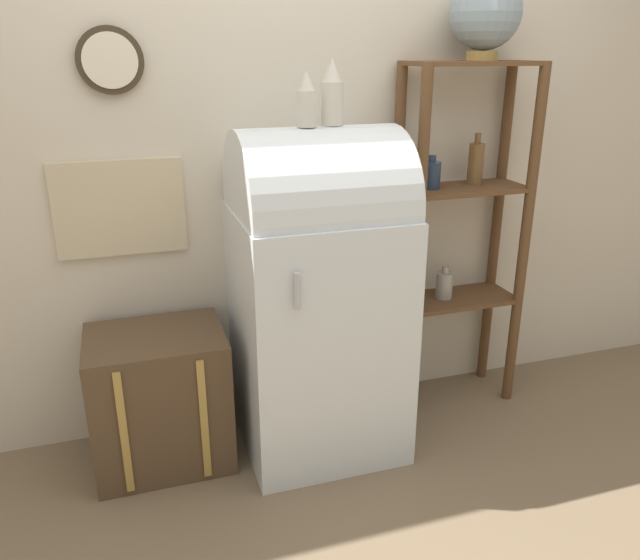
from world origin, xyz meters
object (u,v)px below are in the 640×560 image
Objects in this scene: vase_left at (306,101)px; vase_center at (332,94)px; refrigerator at (318,290)px; globe at (486,14)px; suitcase_trunk at (160,398)px.

vase_center reaches higher than vase_left.
globe is (0.80, 0.15, 1.10)m from refrigerator.
refrigerator is 0.80m from vase_center.
vase_center is at bearing -3.73° from suitcase_trunk.
refrigerator is 5.66× the size of vase_center.
refrigerator is 4.12× the size of globe.
vase_left is at bearing -6.85° from suitcase_trunk.
globe is 0.80m from vase_center.
refrigerator is 2.38× the size of suitcase_trunk.
refrigerator is at bearing 16.98° from vase_left.
suitcase_trunk is 1.45m from vase_center.
suitcase_trunk is (-0.69, 0.06, -0.44)m from refrigerator.
suitcase_trunk is 1.73× the size of globe.
vase_left reaches higher than refrigerator.
vase_left is (-0.05, -0.01, 0.78)m from refrigerator.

